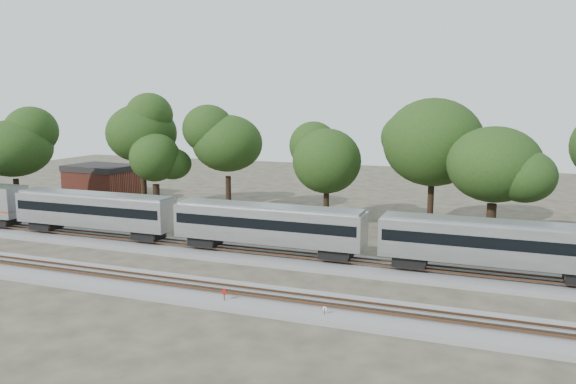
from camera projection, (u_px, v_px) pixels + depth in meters
name	position (u px, v px, depth m)	size (l,w,h in m)	color
ground	(249.00, 280.00, 42.67)	(160.00, 160.00, 0.00)	#383328
track_far	(278.00, 257.00, 48.18)	(160.00, 5.00, 0.73)	slate
track_near	(225.00, 294.00, 38.94)	(160.00, 5.00, 0.73)	slate
train	(496.00, 242.00, 41.67)	(124.18, 3.02, 4.45)	silver
switch_stand_red	(224.00, 296.00, 37.18)	(0.37, 0.07, 1.16)	#512D19
switch_stand_white	(325.00, 311.00, 34.80)	(0.28, 0.10, 0.89)	#512D19
switch_lever	(285.00, 313.00, 35.66)	(0.50, 0.30, 0.30)	#512D19
brick_building	(102.00, 180.00, 80.45)	(10.01, 7.54, 4.50)	maroon
tree_0	(13.00, 149.00, 66.75)	(8.07, 8.07, 11.38)	black
tree_1	(142.00, 133.00, 68.59)	(9.78, 9.78, 13.79)	black
tree_2	(155.00, 158.00, 66.02)	(7.06, 7.06, 9.96)	black
tree_3	(228.00, 144.00, 66.69)	(8.68, 8.68, 12.24)	black
tree_4	(327.00, 161.00, 60.06)	(7.28, 7.28, 10.26)	black
tree_5	(433.00, 142.00, 57.67)	(9.46, 9.46, 13.33)	black
tree_6	(494.00, 165.00, 50.60)	(7.97, 7.97, 11.24)	black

